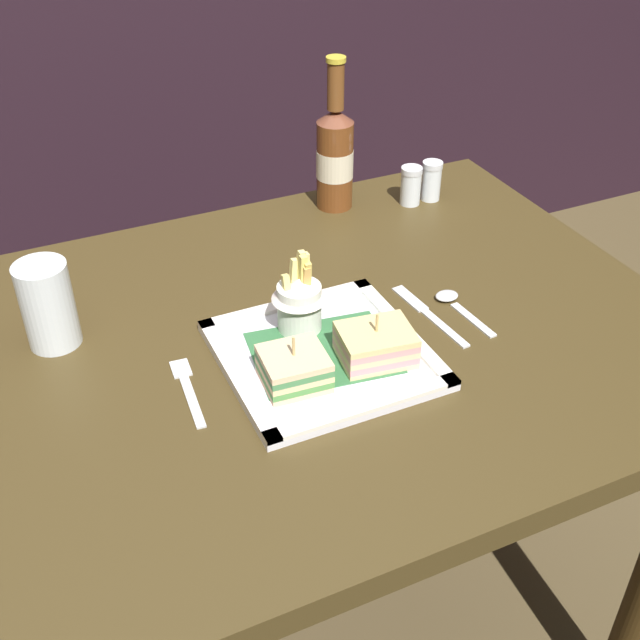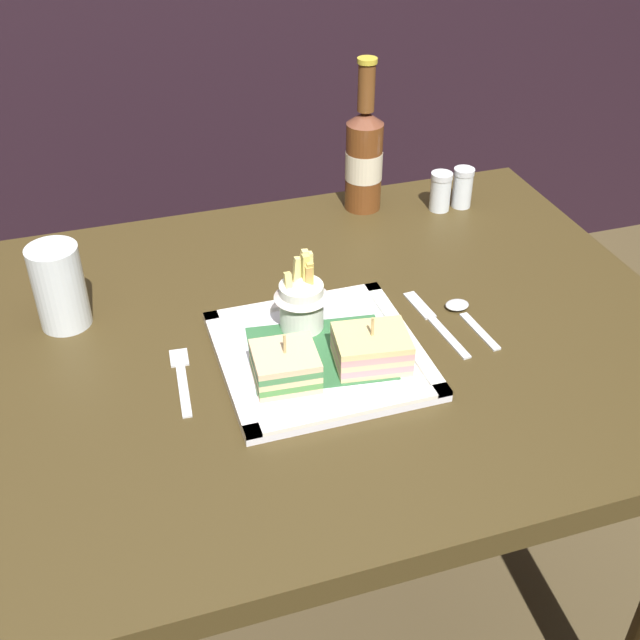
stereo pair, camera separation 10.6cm
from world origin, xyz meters
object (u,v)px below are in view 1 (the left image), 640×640
Objects in this scene: sandwich_half_right at (376,345)px; fries_cup at (299,298)px; fork at (187,387)px; salt_shaker at (411,188)px; sandwich_half_left at (294,369)px; dining_table at (318,398)px; pepper_shaker at (431,183)px; spoon at (453,302)px; beer_bottle at (335,155)px; knife at (427,313)px; water_glass at (49,309)px; square_plate at (323,355)px.

sandwich_half_right is 0.13m from fries_cup.
fork is 0.61m from salt_shaker.
dining_table is at bearing 52.47° from sandwich_half_left.
sandwich_half_left is 1.19× the size of pepper_shaker.
sandwich_half_left is 0.58m from pepper_shaker.
spoon reaches higher than dining_table.
fries_cup is at bearing -140.55° from salt_shaker.
beer_bottle is 0.37m from knife.
spoon is (0.23, -0.03, -0.05)m from fries_cup.
pepper_shaker reaches higher than knife.
spoon is (0.55, -0.15, -0.05)m from water_glass.
fork and knife have the same top height.
fork is at bearing -164.51° from fries_cup.
dining_table is 0.19m from sandwich_half_right.
sandwich_half_right is at bearing -156.00° from spoon.
square_plate is 3.79× the size of salt_shaker.
knife is at bearing -11.07° from dining_table.
salt_shaker is at bearing 32.42° from fork.
knife is at bearing -10.21° from fries_cup.
sandwich_half_right is 0.19m from spoon.
water_glass is at bearing 162.68° from knife.
sandwich_half_left is 0.35m from water_glass.
pepper_shaker is at bearing -16.39° from beer_bottle.
dining_table is 0.25m from spoon.
water_glass is 1.77× the size of salt_shaker.
beer_bottle is at bearing 93.61° from spoon.
spoon is 0.33m from salt_shaker.
dining_table is 0.48m from pepper_shaker.
pepper_shaker is at bearing 41.52° from sandwich_half_left.
sandwich_half_left is (-0.08, -0.10, 0.16)m from dining_table.
sandwich_half_right reaches higher than fork.
pepper_shaker is (0.15, 0.31, 0.03)m from spoon.
beer_bottle reaches higher than square_plate.
sandwich_half_right is 1.46× the size of pepper_shaker.
beer_bottle is 0.37m from spoon.
knife is (0.12, 0.07, -0.03)m from sandwich_half_right.
dining_table is 12.05× the size of sandwich_half_left.
knife is (0.36, 0.02, 0.00)m from fork.
water_glass is at bearing 128.27° from fork.
fries_cup is 0.96× the size of water_glass.
knife is at bearing 10.31° from square_plate.
pepper_shaker is at bearing 36.16° from fries_cup.
sandwich_half_right is 0.85× the size of water_glass.
sandwich_half_left is 0.12m from fries_cup.
pepper_shaker is at bearing 12.70° from water_glass.
sandwich_half_right is at bearing -125.60° from salt_shaker.
knife is (0.18, 0.03, -0.00)m from square_plate.
pepper_shaker is (0.35, 0.28, 0.16)m from dining_table.
fries_cup is at bearing 175.06° from dining_table.
sandwich_half_left is 0.70× the size of water_glass.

